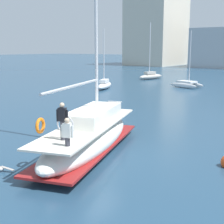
{
  "coord_description": "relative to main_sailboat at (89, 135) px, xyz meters",
  "views": [
    {
      "loc": [
        9.78,
        -11.87,
        5.24
      ],
      "look_at": [
        -0.36,
        2.36,
        1.8
      ],
      "focal_mm": 52.58,
      "sensor_mm": 36.0,
      "label": 1
    }
  ],
  "objects": [
    {
      "name": "ground_plane",
      "position": [
        0.38,
        -0.43,
        -0.91
      ],
      "size": [
        400.0,
        400.0,
        0.0
      ],
      "primitive_type": "plane",
      "color": "navy"
    },
    {
      "name": "moored_catamaran",
      "position": [
        -15.12,
        21.53,
        -0.36
      ],
      "size": [
        3.06,
        5.19,
        7.59
      ],
      "color": "white",
      "rests_on": "ground"
    },
    {
      "name": "main_sailboat",
      "position": [
        0.0,
        0.0,
        0.0
      ],
      "size": [
        5.23,
        9.87,
        13.73
      ],
      "color": "white",
      "rests_on": "ground"
    },
    {
      "name": "seagull",
      "position": [
        -1.43,
        -4.2,
        -0.77
      ],
      "size": [
        1.13,
        0.58,
        0.17
      ],
      "color": "silver",
      "rests_on": "ground"
    },
    {
      "name": "moored_ketch_distant",
      "position": [
        -6.97,
        28.95,
        -0.38
      ],
      "size": [
        4.47,
        2.91,
        7.39
      ],
      "color": "silver",
      "rests_on": "ground"
    },
    {
      "name": "moored_cutter_left",
      "position": [
        -16.6,
        36.5,
        -0.31
      ],
      "size": [
        2.37,
        5.51,
        9.23
      ],
      "color": "#B7B2A8",
      "rests_on": "ground"
    }
  ]
}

